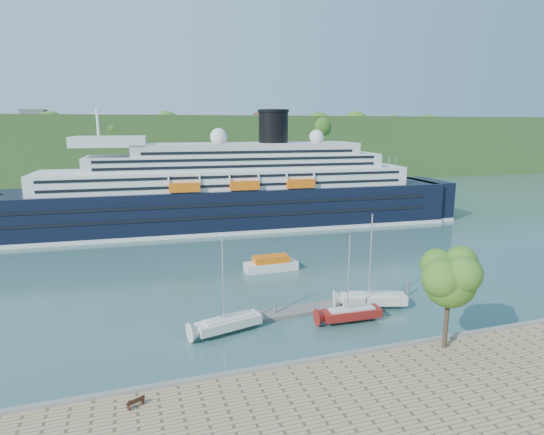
{
  "coord_description": "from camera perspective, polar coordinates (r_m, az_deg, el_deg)",
  "views": [
    {
      "loc": [
        -16.55,
        -33.01,
        20.89
      ],
      "look_at": [
        3.75,
        30.0,
        7.32
      ],
      "focal_mm": 30.0,
      "sensor_mm": 36.0,
      "label": 1
    }
  ],
  "objects": [
    {
      "name": "sailboat_red",
      "position": [
        49.38,
        10.09,
        -7.83
      ],
      "size": [
        7.24,
        2.26,
        9.26
      ],
      "primitive_type": null,
      "rotation": [
        0.0,
        0.0,
        -0.04
      ],
      "color": "maroon",
      "rests_on": "ground"
    },
    {
      "name": "floating_pontoon",
      "position": [
        54.09,
        7.08,
        -10.97
      ],
      "size": [
        20.07,
        3.49,
        0.44
      ],
      "primitive_type": null,
      "rotation": [
        0.0,
        0.0,
        0.05
      ],
      "color": "slate",
      "rests_on": "ground"
    },
    {
      "name": "sailboat_white_near",
      "position": [
        46.34,
        -5.55,
        -8.68
      ],
      "size": [
        7.85,
        3.86,
        9.77
      ],
      "primitive_type": null,
      "rotation": [
        0.0,
        0.0,
        0.24
      ],
      "color": "silver",
      "rests_on": "ground"
    },
    {
      "name": "far_hillside",
      "position": [
        179.0,
        -12.67,
        8.46
      ],
      "size": [
        400.0,
        50.0,
        24.0
      ],
      "primitive_type": "cube",
      "color": "#314E1F",
      "rests_on": "ground"
    },
    {
      "name": "quay_coping",
      "position": [
        41.71,
        8.2,
        -16.79
      ],
      "size": [
        220.0,
        0.5,
        0.3
      ],
      "primitive_type": "cube",
      "color": "slate",
      "rests_on": "promenade"
    },
    {
      "name": "sailboat_white_far",
      "position": [
        53.33,
        12.82,
        -5.71
      ],
      "size": [
        8.52,
        4.44,
        10.6
      ],
      "primitive_type": null,
      "rotation": [
        0.0,
        0.0,
        -0.28
      ],
      "color": "silver",
      "rests_on": "ground"
    },
    {
      "name": "park_bench",
      "position": [
        36.48,
        -16.77,
        -21.2
      ],
      "size": [
        1.44,
        1.04,
        0.85
      ],
      "primitive_type": null,
      "rotation": [
        0.0,
        0.0,
        0.42
      ],
      "color": "#452313",
      "rests_on": "promenade"
    },
    {
      "name": "promenade_tree",
      "position": [
        43.81,
        21.27,
        -8.94
      ],
      "size": [
        6.18,
        6.18,
        10.24
      ],
      "primitive_type": null,
      "color": "#316219",
      "rests_on": "promenade"
    },
    {
      "name": "tender_launch",
      "position": [
        66.56,
        -0.13,
        -5.73
      ],
      "size": [
        7.82,
        2.77,
        2.15
      ],
      "primitive_type": null,
      "rotation": [
        0.0,
        0.0,
        0.01
      ],
      "color": "orange",
      "rests_on": "ground"
    },
    {
      "name": "ground",
      "position": [
        42.42,
        8.02,
        -18.04
      ],
      "size": [
        400.0,
        400.0,
        0.0
      ],
      "primitive_type": "plane",
      "color": "#315855",
      "rests_on": "ground"
    },
    {
      "name": "cruise_ship",
      "position": [
        92.63,
        -6.61,
        5.99
      ],
      "size": [
        107.49,
        21.7,
        23.98
      ],
      "primitive_type": null,
      "rotation": [
        0.0,
        0.0,
        -0.06
      ],
      "color": "black",
      "rests_on": "ground"
    }
  ]
}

